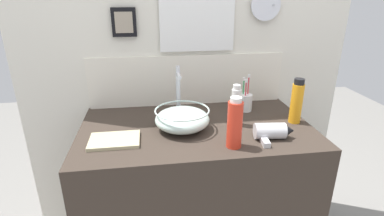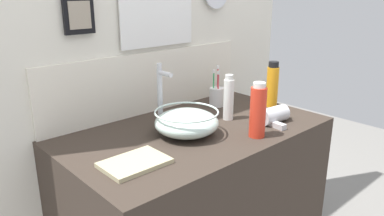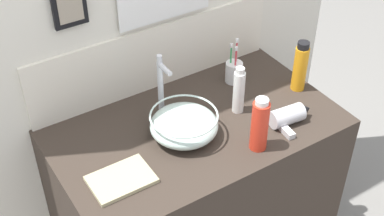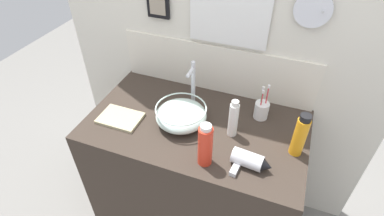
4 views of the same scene
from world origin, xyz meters
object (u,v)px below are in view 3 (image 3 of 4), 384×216
object	(u,v)px
faucet	(161,83)
hand_towel	(121,179)
toothbrush_cup	(234,71)
lotion_bottle	(300,67)
spray_bottle	(239,91)
shampoo_bottle	(260,125)
hair_drier	(290,116)
glass_bowl_sink	(184,125)

from	to	relation	value
faucet	hand_towel	xyz separation A→B (m)	(-0.32, -0.26, -0.15)
toothbrush_cup	lotion_bottle	distance (m)	0.29
spray_bottle	shampoo_bottle	bearing A→B (deg)	-107.29
spray_bottle	hair_drier	bearing A→B (deg)	-53.65
shampoo_bottle	spray_bottle	world-z (taller)	shampoo_bottle
faucet	hair_drier	xyz separation A→B (m)	(0.40, -0.33, -0.12)
toothbrush_cup	shampoo_bottle	xyz separation A→B (m)	(-0.18, -0.40, 0.06)
faucet	toothbrush_cup	size ratio (longest dim) A/B	1.32
hair_drier	lotion_bottle	bearing A→B (deg)	41.14
faucet	spray_bottle	distance (m)	0.32
shampoo_bottle	hand_towel	xyz separation A→B (m)	(-0.52, 0.12, -0.10)
toothbrush_cup	shampoo_bottle	world-z (taller)	shampoo_bottle
faucet	hair_drier	size ratio (longest dim) A/B	1.47
hair_drier	toothbrush_cup	bearing A→B (deg)	92.94
faucet	hand_towel	distance (m)	0.43
spray_bottle	hand_towel	xyz separation A→B (m)	(-0.59, -0.10, -0.09)
toothbrush_cup	spray_bottle	world-z (taller)	spray_bottle
faucet	lotion_bottle	xyz separation A→B (m)	(0.58, -0.17, -0.04)
toothbrush_cup	hair_drier	bearing A→B (deg)	-87.06
glass_bowl_sink	toothbrush_cup	distance (m)	0.43
lotion_bottle	faucet	bearing A→B (deg)	164.07
glass_bowl_sink	spray_bottle	world-z (taller)	spray_bottle
hair_drier	hand_towel	size ratio (longest dim) A/B	0.84
lotion_bottle	hair_drier	bearing A→B (deg)	-138.86
faucet	shampoo_bottle	distance (m)	0.43
hair_drier	spray_bottle	xyz separation A→B (m)	(-0.13, 0.18, 0.07)
glass_bowl_sink	hand_towel	xyz separation A→B (m)	(-0.32, -0.09, -0.05)
faucet	lotion_bottle	size ratio (longest dim) A/B	1.19
hair_drier	spray_bottle	world-z (taller)	spray_bottle
glass_bowl_sink	lotion_bottle	size ratio (longest dim) A/B	1.14
lotion_bottle	spray_bottle	xyz separation A→B (m)	(-0.31, 0.01, -0.01)
glass_bowl_sink	lotion_bottle	world-z (taller)	lotion_bottle
shampoo_bottle	toothbrush_cup	bearing A→B (deg)	66.00
spray_bottle	hand_towel	bearing A→B (deg)	-169.94
hair_drier	faucet	bearing A→B (deg)	140.56
shampoo_bottle	spray_bottle	distance (m)	0.23
faucet	lotion_bottle	distance (m)	0.61
glass_bowl_sink	faucet	xyz separation A→B (m)	(0.00, 0.17, 0.10)
hair_drier	shampoo_bottle	xyz separation A→B (m)	(-0.20, -0.05, 0.07)
lotion_bottle	spray_bottle	distance (m)	0.31
spray_bottle	hand_towel	size ratio (longest dim) A/B	0.95
glass_bowl_sink	hand_towel	world-z (taller)	glass_bowl_sink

